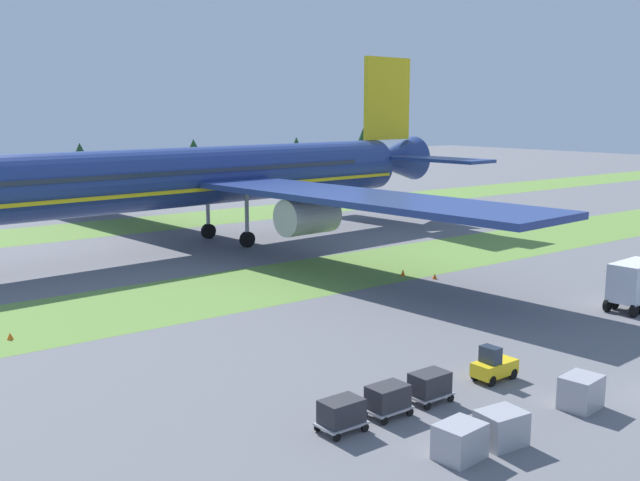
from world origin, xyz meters
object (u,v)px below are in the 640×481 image
(baggage_tug, at_px, (494,366))
(uld_container_2, at_px, (581,392))
(cargo_dolly_second, at_px, (388,398))
(taxiway_marker_2, at_px, (435,276))
(cargo_dolly_third, at_px, (341,413))
(airliner, at_px, (210,175))
(taxiway_marker_0, at_px, (10,336))
(taxiway_marker_1, at_px, (403,273))
(cargo_dolly_lead, at_px, (430,384))
(uld_container_0, at_px, (460,441))
(uld_container_1, at_px, (501,428))

(baggage_tug, distance_m, uld_container_2, 5.19)
(cargo_dolly_second, distance_m, taxiway_marker_2, 30.51)
(baggage_tug, bearing_deg, cargo_dolly_third, -90.00)
(airliner, bearing_deg, taxiway_marker_0, 124.63)
(taxiway_marker_0, bearing_deg, taxiway_marker_1, -3.38)
(cargo_dolly_lead, distance_m, uld_container_0, 6.25)
(taxiway_marker_0, bearing_deg, uld_container_1, -66.20)
(taxiway_marker_0, height_order, taxiway_marker_2, taxiway_marker_2)
(baggage_tug, height_order, uld_container_0, baggage_tug)
(baggage_tug, height_order, taxiway_marker_0, baggage_tug)
(uld_container_2, bearing_deg, uld_container_1, -177.97)
(uld_container_2, xyz_separation_m, taxiway_marker_0, (-19.32, 29.02, -0.60))
(uld_container_2, xyz_separation_m, taxiway_marker_1, (13.84, 27.07, -0.51))
(taxiway_marker_0, bearing_deg, cargo_dolly_lead, -59.74)
(baggage_tug, distance_m, taxiway_marker_2, 24.88)
(uld_container_1, distance_m, taxiway_marker_0, 31.98)
(airliner, relative_size, cargo_dolly_lead, 37.31)
(airliner, bearing_deg, baggage_tug, 165.24)
(cargo_dolly_lead, distance_m, uld_container_1, 5.47)
(cargo_dolly_lead, relative_size, cargo_dolly_second, 1.00)
(airliner, xyz_separation_m, taxiway_marker_0, (-27.33, -22.20, -7.43))
(uld_container_0, relative_size, taxiway_marker_0, 4.35)
(uld_container_0, bearing_deg, uld_container_2, 0.19)
(uld_container_0, distance_m, taxiway_marker_0, 30.87)
(baggage_tug, distance_m, cargo_dolly_second, 7.93)
(cargo_dolly_lead, relative_size, uld_container_1, 1.10)
(airliner, distance_m, cargo_dolly_lead, 48.45)
(taxiway_marker_1, distance_m, taxiway_marker_2, 2.90)
(airliner, height_order, taxiway_marker_0, airliner)
(cargo_dolly_lead, distance_m, taxiway_marker_1, 29.17)
(baggage_tug, bearing_deg, cargo_dolly_second, -90.00)
(uld_container_1, xyz_separation_m, taxiway_marker_2, (21.66, 24.76, -0.53))
(taxiway_marker_1, bearing_deg, cargo_dolly_second, -135.24)
(airliner, distance_m, uld_container_1, 53.87)
(uld_container_0, bearing_deg, baggage_tug, 31.38)
(cargo_dolly_second, relative_size, taxiway_marker_2, 4.53)
(uld_container_1, height_order, taxiway_marker_2, uld_container_1)
(airliner, distance_m, taxiway_marker_0, 35.98)
(cargo_dolly_lead, xyz_separation_m, taxiway_marker_1, (19.23, 21.92, -0.61))
(cargo_dolly_lead, bearing_deg, airliner, 163.44)
(cargo_dolly_second, height_order, uld_container_1, cargo_dolly_second)
(cargo_dolly_lead, height_order, taxiway_marker_1, cargo_dolly_lead)
(uld_container_1, xyz_separation_m, taxiway_marker_0, (-12.90, 29.25, -0.54))
(cargo_dolly_third, relative_size, uld_container_1, 1.10)
(baggage_tug, bearing_deg, taxiway_marker_0, -141.87)
(uld_container_2, distance_m, taxiway_marker_1, 30.41)
(cargo_dolly_second, bearing_deg, uld_container_0, -7.08)
(airliner, relative_size, taxiway_marker_0, 179.37)
(cargo_dolly_second, height_order, taxiway_marker_0, cargo_dolly_second)
(uld_container_0, distance_m, taxiway_marker_2, 34.45)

